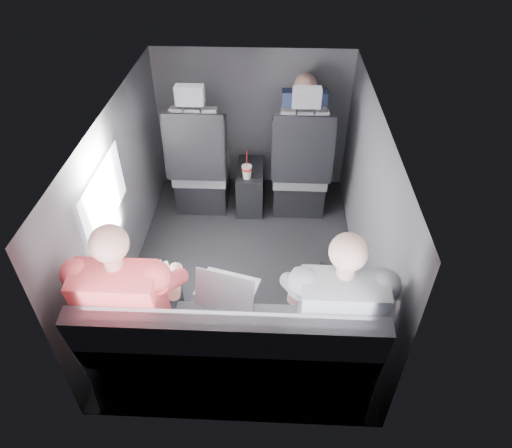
{
  "coord_description": "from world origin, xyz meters",
  "views": [
    {
      "loc": [
        0.21,
        -2.66,
        2.63
      ],
      "look_at": [
        0.09,
        -0.05,
        0.51
      ],
      "focal_mm": 32.0,
      "sensor_mm": 36.0,
      "label": 1
    }
  ],
  "objects_px": {
    "laptop_white": "(143,283)",
    "passenger_front_right": "(303,124)",
    "front_seat_right": "(300,172)",
    "laptop_silver": "(226,289)",
    "passenger_rear_left": "(134,302)",
    "center_console": "(251,187)",
    "rear_bench": "(233,356)",
    "laptop_black": "(338,285)",
    "front_seat_left": "(201,170)",
    "soda_cup": "(247,171)",
    "passenger_rear_right": "(334,310)"
  },
  "relations": [
    {
      "from": "passenger_rear_left",
      "to": "laptop_silver",
      "type": "bearing_deg",
      "value": 15.58
    },
    {
      "from": "laptop_white",
      "to": "laptop_silver",
      "type": "xyz_separation_m",
      "value": [
        0.51,
        -0.02,
        -0.0
      ]
    },
    {
      "from": "front_seat_left",
      "to": "passenger_rear_left",
      "type": "xyz_separation_m",
      "value": [
        -0.11,
        -1.81,
        0.25
      ]
    },
    {
      "from": "laptop_white",
      "to": "passenger_rear_right",
      "type": "height_order",
      "value": "passenger_rear_right"
    },
    {
      "from": "soda_cup",
      "to": "laptop_silver",
      "type": "distance_m",
      "value": 1.56
    },
    {
      "from": "passenger_front_right",
      "to": "laptop_silver",
      "type": "bearing_deg",
      "value": -104.83
    },
    {
      "from": "front_seat_right",
      "to": "soda_cup",
      "type": "distance_m",
      "value": 0.49
    },
    {
      "from": "laptop_white",
      "to": "passenger_rear_left",
      "type": "height_order",
      "value": "passenger_rear_left"
    },
    {
      "from": "laptop_black",
      "to": "passenger_front_right",
      "type": "distance_m",
      "value": 1.87
    },
    {
      "from": "soda_cup",
      "to": "rear_bench",
      "type": "bearing_deg",
      "value": -89.31
    },
    {
      "from": "front_seat_left",
      "to": "laptop_black",
      "type": "distance_m",
      "value": 1.94
    },
    {
      "from": "front_seat_right",
      "to": "passenger_front_right",
      "type": "xyz_separation_m",
      "value": [
        0.01,
        0.26,
        0.35
      ]
    },
    {
      "from": "center_console",
      "to": "passenger_rear_right",
      "type": "height_order",
      "value": "passenger_rear_right"
    },
    {
      "from": "front_seat_right",
      "to": "laptop_black",
      "type": "distance_m",
      "value": 1.62
    },
    {
      "from": "rear_bench",
      "to": "passenger_rear_right",
      "type": "height_order",
      "value": "passenger_rear_right"
    },
    {
      "from": "soda_cup",
      "to": "laptop_white",
      "type": "xyz_separation_m",
      "value": [
        -0.53,
        -1.52,
        0.17
      ]
    },
    {
      "from": "front_seat_left",
      "to": "passenger_rear_left",
      "type": "relative_size",
      "value": 0.98
    },
    {
      "from": "front_seat_right",
      "to": "passenger_rear_left",
      "type": "height_order",
      "value": "passenger_rear_left"
    },
    {
      "from": "front_seat_left",
      "to": "soda_cup",
      "type": "relative_size",
      "value": 4.63
    },
    {
      "from": "laptop_white",
      "to": "laptop_black",
      "type": "distance_m",
      "value": 1.17
    },
    {
      "from": "front_seat_left",
      "to": "front_seat_right",
      "type": "xyz_separation_m",
      "value": [
        0.9,
        0.0,
        0.0
      ]
    },
    {
      "from": "laptop_black",
      "to": "passenger_rear_right",
      "type": "relative_size",
      "value": 0.33
    },
    {
      "from": "front_seat_right",
      "to": "soda_cup",
      "type": "bearing_deg",
      "value": -166.03
    },
    {
      "from": "laptop_silver",
      "to": "passenger_rear_left",
      "type": "xyz_separation_m",
      "value": [
        -0.51,
        -0.14,
        0.02
      ]
    },
    {
      "from": "laptop_silver",
      "to": "laptop_black",
      "type": "relative_size",
      "value": 0.96
    },
    {
      "from": "center_console",
      "to": "rear_bench",
      "type": "height_order",
      "value": "rear_bench"
    },
    {
      "from": "passenger_rear_right",
      "to": "laptop_white",
      "type": "bearing_deg",
      "value": 171.65
    },
    {
      "from": "laptop_white",
      "to": "laptop_silver",
      "type": "height_order",
      "value": "laptop_white"
    },
    {
      "from": "front_seat_left",
      "to": "laptop_white",
      "type": "distance_m",
      "value": 1.66
    },
    {
      "from": "passenger_rear_right",
      "to": "passenger_front_right",
      "type": "xyz_separation_m",
      "value": [
        -0.11,
        2.07,
        0.1
      ]
    },
    {
      "from": "soda_cup",
      "to": "laptop_black",
      "type": "xyz_separation_m",
      "value": [
        0.64,
        -1.48,
        0.16
      ]
    },
    {
      "from": "laptop_white",
      "to": "passenger_front_right",
      "type": "distance_m",
      "value": 2.16
    },
    {
      "from": "soda_cup",
      "to": "passenger_rear_left",
      "type": "distance_m",
      "value": 1.78
    },
    {
      "from": "laptop_white",
      "to": "laptop_black",
      "type": "height_order",
      "value": "laptop_white"
    },
    {
      "from": "center_console",
      "to": "laptop_silver",
      "type": "relative_size",
      "value": 1.19
    },
    {
      "from": "soda_cup",
      "to": "passenger_rear_right",
      "type": "bearing_deg",
      "value": -70.54
    },
    {
      "from": "center_console",
      "to": "laptop_white",
      "type": "relative_size",
      "value": 1.08
    },
    {
      "from": "laptop_black",
      "to": "center_console",
      "type": "bearing_deg",
      "value": 110.7
    },
    {
      "from": "soda_cup",
      "to": "passenger_front_right",
      "type": "xyz_separation_m",
      "value": [
        0.48,
        0.38,
        0.28
      ]
    },
    {
      "from": "rear_bench",
      "to": "passenger_front_right",
      "type": "bearing_deg",
      "value": 77.92
    },
    {
      "from": "front_seat_right",
      "to": "soda_cup",
      "type": "relative_size",
      "value": 4.63
    },
    {
      "from": "front_seat_right",
      "to": "laptop_white",
      "type": "height_order",
      "value": "front_seat_right"
    },
    {
      "from": "front_seat_right",
      "to": "passenger_front_right",
      "type": "relative_size",
      "value": 1.63
    },
    {
      "from": "rear_bench",
      "to": "passenger_rear_left",
      "type": "height_order",
      "value": "passenger_rear_left"
    },
    {
      "from": "rear_bench",
      "to": "passenger_rear_left",
      "type": "distance_m",
      "value": 0.66
    },
    {
      "from": "laptop_white",
      "to": "laptop_silver",
      "type": "relative_size",
      "value": 1.1
    },
    {
      "from": "center_console",
      "to": "laptop_silver",
      "type": "xyz_separation_m",
      "value": [
        -0.05,
        -1.7,
        0.43
      ]
    },
    {
      "from": "front_seat_left",
      "to": "laptop_silver",
      "type": "bearing_deg",
      "value": -76.37
    },
    {
      "from": "front_seat_right",
      "to": "passenger_rear_right",
      "type": "bearing_deg",
      "value": -86.03
    },
    {
      "from": "center_console",
      "to": "laptop_black",
      "type": "bearing_deg",
      "value": -69.3
    }
  ]
}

